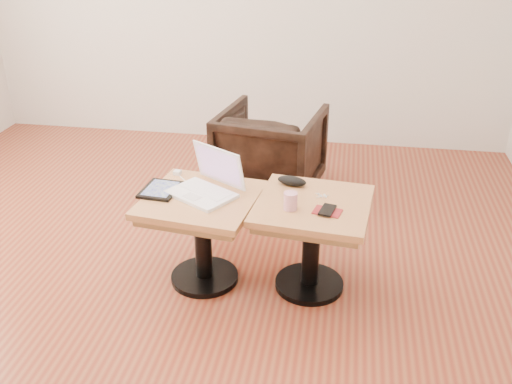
% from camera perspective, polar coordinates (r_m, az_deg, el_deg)
% --- Properties ---
extents(room_shell, '(4.52, 4.52, 2.71)m').
position_cam_1_polar(room_shell, '(2.71, -10.38, 15.27)').
color(room_shell, maroon).
rests_on(room_shell, ground).
extents(side_table_left, '(0.64, 0.64, 0.52)m').
position_cam_1_polar(side_table_left, '(3.03, -5.43, -2.63)').
color(side_table_left, black).
rests_on(side_table_left, ground).
extents(side_table_right, '(0.63, 0.63, 0.52)m').
position_cam_1_polar(side_table_right, '(2.98, 5.63, -3.25)').
color(side_table_right, black).
rests_on(side_table_right, ground).
extents(laptop, '(0.43, 0.41, 0.24)m').
position_cam_1_polar(laptop, '(2.99, -4.91, 0.74)').
color(laptop, white).
rests_on(laptop, side_table_left).
extents(tablet, '(0.20, 0.24, 0.02)m').
position_cam_1_polar(tablet, '(3.05, -9.53, 0.24)').
color(tablet, black).
rests_on(tablet, side_table_left).
extents(charging_adapter, '(0.04, 0.04, 0.02)m').
position_cam_1_polar(charging_adapter, '(3.23, -7.87, 1.94)').
color(charging_adapter, white).
rests_on(charging_adapter, side_table_left).
extents(glasses_case, '(0.17, 0.11, 0.05)m').
position_cam_1_polar(glasses_case, '(3.07, 3.61, 1.12)').
color(glasses_case, black).
rests_on(glasses_case, side_table_right).
extents(striped_cup, '(0.09, 0.09, 0.09)m').
position_cam_1_polar(striped_cup, '(2.82, 3.46, -0.90)').
color(striped_cup, '#BE3463').
rests_on(striped_cup, side_table_right).
extents(earbuds_tangle, '(0.06, 0.04, 0.01)m').
position_cam_1_polar(earbuds_tangle, '(2.98, 6.64, -0.34)').
color(earbuds_tangle, white).
rests_on(earbuds_tangle, side_table_right).
extents(phone_on_sleeve, '(0.15, 0.13, 0.02)m').
position_cam_1_polar(phone_on_sleeve, '(2.83, 7.15, -1.88)').
color(phone_on_sleeve, maroon).
rests_on(phone_on_sleeve, side_table_right).
extents(armchair, '(0.78, 0.80, 0.63)m').
position_cam_1_polar(armchair, '(4.05, 1.47, 4.06)').
color(armchair, black).
rests_on(armchair, ground).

